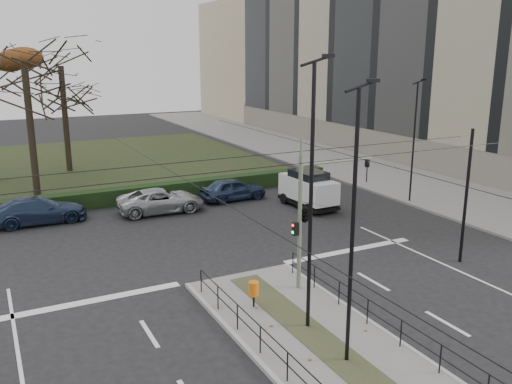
# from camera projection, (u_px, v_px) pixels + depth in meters

# --- Properties ---
(ground) EXTENTS (140.00, 140.00, 0.00)m
(ground) POSITION_uv_depth(u_px,v_px,m) (301.00, 329.00, 18.40)
(ground) COLOR black
(ground) RESTS_ON ground
(median_island) EXTENTS (4.40, 15.00, 0.14)m
(median_island) POSITION_uv_depth(u_px,v_px,m) (345.00, 363.00, 16.23)
(median_island) COLOR #615F5D
(median_island) RESTS_ON ground
(sidewalk_east) EXTENTS (8.00, 90.00, 0.14)m
(sidewalk_east) POSITION_uv_depth(u_px,v_px,m) (347.00, 164.00, 45.29)
(sidewalk_east) COLOR #615F5D
(sidewalk_east) RESTS_ON ground
(park) EXTENTS (38.00, 26.00, 0.10)m
(park) POSITION_uv_depth(u_px,v_px,m) (28.00, 170.00, 43.39)
(park) COLOR #263018
(park) RESTS_ON ground
(hedge) EXTENTS (38.00, 1.00, 1.00)m
(hedge) POSITION_uv_depth(u_px,v_px,m) (47.00, 204.00, 31.70)
(hedge) COLOR black
(hedge) RESTS_ON ground
(apartment_block) EXTENTS (13.09, 52.10, 21.64)m
(apartment_block) POSITION_uv_depth(u_px,v_px,m) (429.00, 38.00, 48.80)
(apartment_block) COLOR tan
(apartment_block) RESTS_ON ground
(median_railing) EXTENTS (4.14, 13.24, 0.92)m
(median_railing) POSITION_uv_depth(u_px,v_px,m) (348.00, 337.00, 15.91)
(median_railing) COLOR black
(median_railing) RESTS_ON median_island
(catenary) EXTENTS (20.00, 34.00, 6.00)m
(catenary) POSITION_uv_depth(u_px,v_px,m) (279.00, 220.00, 18.95)
(catenary) COLOR black
(catenary) RESTS_ON ground
(traffic_light) EXTENTS (3.64, 2.04, 5.32)m
(traffic_light) POSITION_uv_depth(u_px,v_px,m) (307.00, 211.00, 20.67)
(traffic_light) COLOR slate
(traffic_light) RESTS_ON median_island
(litter_bin) EXTENTS (0.38, 0.38, 0.96)m
(litter_bin) POSITION_uv_depth(u_px,v_px,m) (254.00, 289.00, 19.53)
(litter_bin) COLOR black
(litter_bin) RESTS_ON median_island
(streetlamp_median_near) EXTENTS (0.69, 0.14, 8.28)m
(streetlamp_median_near) POSITION_uv_depth(u_px,v_px,m) (353.00, 226.00, 15.22)
(streetlamp_median_near) COLOR black
(streetlamp_median_near) RESTS_ON median_island
(streetlamp_median_far) EXTENTS (0.75, 0.15, 8.92)m
(streetlamp_median_far) POSITION_uv_depth(u_px,v_px,m) (312.00, 196.00, 17.17)
(streetlamp_median_far) COLOR black
(streetlamp_median_far) RESTS_ON median_island
(streetlamp_sidewalk) EXTENTS (0.62, 0.13, 7.47)m
(streetlamp_sidewalk) POSITION_uv_depth(u_px,v_px,m) (414.00, 140.00, 32.99)
(streetlamp_sidewalk) COLOR black
(streetlamp_sidewalk) RESTS_ON sidewalk_east
(parked_car_third) EXTENTS (5.09, 2.12, 1.47)m
(parked_car_third) POSITION_uv_depth(u_px,v_px,m) (38.00, 210.00, 29.70)
(parked_car_third) COLOR #21304E
(parked_car_third) RESTS_ON ground
(parked_car_fourth) EXTENTS (5.16, 2.60, 1.40)m
(parked_car_fourth) POSITION_uv_depth(u_px,v_px,m) (161.00, 200.00, 31.80)
(parked_car_fourth) COLOR #A1A3A8
(parked_car_fourth) RESTS_ON ground
(white_van) EXTENTS (2.07, 4.23, 2.27)m
(white_van) POSITION_uv_depth(u_px,v_px,m) (308.00, 188.00, 32.69)
(white_van) COLOR silver
(white_van) RESTS_ON ground
(bare_tree_center) EXTENTS (6.67, 6.67, 10.73)m
(bare_tree_center) POSITION_uv_depth(u_px,v_px,m) (61.00, 74.00, 40.93)
(bare_tree_center) COLOR black
(bare_tree_center) RESTS_ON park
(bare_tree_near) EXTENTS (7.15, 7.15, 10.94)m
(bare_tree_near) POSITION_uv_depth(u_px,v_px,m) (25.00, 76.00, 33.66)
(bare_tree_near) COLOR black
(bare_tree_near) RESTS_ON park
(parked_car_fifth) EXTENTS (4.25, 1.84, 1.43)m
(parked_car_fifth) POSITION_uv_depth(u_px,v_px,m) (233.00, 189.00, 34.44)
(parked_car_fifth) COLOR #21304E
(parked_car_fifth) RESTS_ON ground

